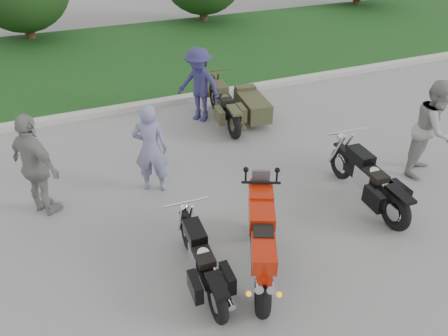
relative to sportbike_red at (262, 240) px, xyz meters
name	(u,v)px	position (x,y,z in m)	size (l,w,h in m)	color
ground	(262,245)	(0.30, 0.49, -0.62)	(80.00, 80.00, 0.00)	gray
curb	(162,102)	(0.30, 6.49, -0.55)	(60.00, 0.30, 0.15)	#B6B3AB
grass_strip	(129,57)	(0.30, 10.64, -0.55)	(60.00, 8.00, 0.14)	#21531C
sportbike_red	(262,240)	(0.00, 0.00, 0.00)	(1.10, 2.10, 1.06)	black
cruiser_left	(203,263)	(-0.87, 0.10, -0.22)	(0.36, 2.05, 0.79)	black
cruiser_right	(371,183)	(2.60, 0.78, -0.17)	(0.40, 2.33, 0.90)	black
cruiser_sidecar	(241,106)	(1.84, 4.73, -0.20)	(1.27, 2.35, 0.91)	black
person_stripe	(151,149)	(-0.90, 2.76, 0.26)	(0.65, 0.43, 1.78)	#787AA3
person_grey	(433,128)	(4.35, 1.25, 0.36)	(0.95, 0.74, 1.96)	gray
person_denim	(199,85)	(0.95, 5.26, 0.29)	(1.19, 0.68, 1.84)	navy
person_back	(36,166)	(-2.88, 2.82, 0.33)	(1.12, 0.47, 1.91)	gray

